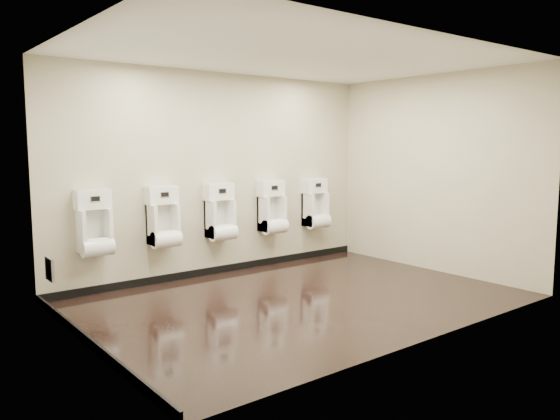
# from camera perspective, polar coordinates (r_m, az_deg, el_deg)

# --- Properties ---
(ground) EXTENTS (5.00, 3.50, 0.00)m
(ground) POSITION_cam_1_polar(r_m,az_deg,el_deg) (6.52, 2.19, -9.33)
(ground) COLOR black
(ground) RESTS_ON ground
(ceiling) EXTENTS (5.00, 3.50, 0.00)m
(ceiling) POSITION_cam_1_polar(r_m,az_deg,el_deg) (6.33, 2.31, 15.79)
(ceiling) COLOR silver
(back_wall) EXTENTS (5.00, 0.02, 2.80)m
(back_wall) POSITION_cam_1_polar(r_m,az_deg,el_deg) (7.69, -6.22, 3.72)
(back_wall) COLOR #BFB698
(back_wall) RESTS_ON ground
(front_wall) EXTENTS (5.00, 0.02, 2.80)m
(front_wall) POSITION_cam_1_polar(r_m,az_deg,el_deg) (5.07, 15.15, 1.89)
(front_wall) COLOR #BFB698
(front_wall) RESTS_ON ground
(left_wall) EXTENTS (0.02, 3.50, 2.80)m
(left_wall) POSITION_cam_1_polar(r_m,az_deg,el_deg) (5.04, -20.03, 1.69)
(left_wall) COLOR #BFB698
(left_wall) RESTS_ON ground
(right_wall) EXTENTS (0.02, 3.50, 2.80)m
(right_wall) POSITION_cam_1_polar(r_m,az_deg,el_deg) (8.11, 15.89, 3.67)
(right_wall) COLOR #BFB698
(right_wall) RESTS_ON ground
(tile_overlay_left) EXTENTS (0.01, 3.50, 2.80)m
(tile_overlay_left) POSITION_cam_1_polar(r_m,az_deg,el_deg) (5.04, -19.97, 1.69)
(tile_overlay_left) COLOR white
(tile_overlay_left) RESTS_ON ground
(skirting_back) EXTENTS (5.00, 0.02, 0.10)m
(skirting_back) POSITION_cam_1_polar(r_m,az_deg,el_deg) (7.87, -6.05, -6.14)
(skirting_back) COLOR black
(skirting_back) RESTS_ON ground
(skirting_left) EXTENTS (0.02, 3.50, 0.10)m
(skirting_left) POSITION_cam_1_polar(r_m,az_deg,el_deg) (5.33, -19.29, -12.92)
(skirting_left) COLOR black
(skirting_left) RESTS_ON ground
(access_panel) EXTENTS (0.04, 0.25, 0.25)m
(access_panel) POSITION_cam_1_polar(r_m,az_deg,el_deg) (6.32, -22.93, -5.72)
(access_panel) COLOR #9E9EA3
(access_panel) RESTS_ON left_wall
(urinal_0) EXTENTS (0.42, 0.31, 0.78)m
(urinal_0) POSITION_cam_1_polar(r_m,az_deg,el_deg) (6.83, -18.79, -1.79)
(urinal_0) COLOR white
(urinal_0) RESTS_ON back_wall
(urinal_1) EXTENTS (0.42, 0.31, 0.78)m
(urinal_1) POSITION_cam_1_polar(r_m,az_deg,el_deg) (7.16, -12.08, -1.18)
(urinal_1) COLOR white
(urinal_1) RESTS_ON back_wall
(urinal_2) EXTENTS (0.42, 0.31, 0.78)m
(urinal_2) POSITION_cam_1_polar(r_m,az_deg,el_deg) (7.57, -6.23, -0.63)
(urinal_2) COLOR white
(urinal_2) RESTS_ON back_wall
(urinal_3) EXTENTS (0.42, 0.31, 0.78)m
(urinal_3) POSITION_cam_1_polar(r_m,az_deg,el_deg) (8.08, -0.81, -0.12)
(urinal_3) COLOR white
(urinal_3) RESTS_ON back_wall
(urinal_4) EXTENTS (0.42, 0.31, 0.78)m
(urinal_4) POSITION_cam_1_polar(r_m,az_deg,el_deg) (8.62, 3.76, 0.31)
(urinal_4) COLOR white
(urinal_4) RESTS_ON back_wall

